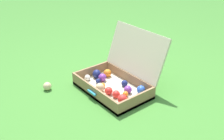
# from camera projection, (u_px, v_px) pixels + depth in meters

# --- Properties ---
(ground_plane) EXTENTS (16.00, 16.00, 0.00)m
(ground_plane) POSITION_uv_depth(u_px,v_px,m) (117.00, 92.00, 2.44)
(ground_plane) COLOR #3D7A2D
(open_suitcase) EXTENTS (0.67, 0.60, 0.52)m
(open_suitcase) POSITION_uv_depth(u_px,v_px,m) (118.00, 78.00, 2.45)
(open_suitcase) COLOR beige
(open_suitcase) RESTS_ON ground
(stray_ball_on_grass) EXTENTS (0.08, 0.08, 0.08)m
(stray_ball_on_grass) POSITION_uv_depth(u_px,v_px,m) (47.00, 86.00, 2.46)
(stray_ball_on_grass) COLOR #D1B784
(stray_ball_on_grass) RESTS_ON ground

